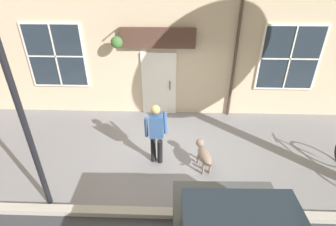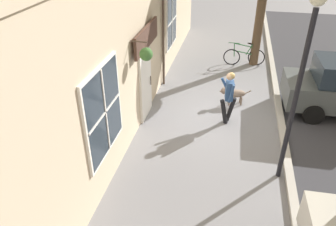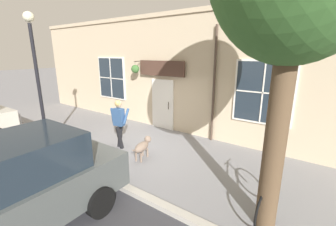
{
  "view_description": "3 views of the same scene",
  "coord_description": "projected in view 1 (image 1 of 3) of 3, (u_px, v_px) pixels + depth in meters",
  "views": [
    {
      "loc": [
        5.55,
        -0.01,
        4.52
      ],
      "look_at": [
        -0.18,
        -0.21,
        1.15
      ],
      "focal_mm": 28.0,
      "sensor_mm": 36.0,
      "label": 1
    },
    {
      "loc": [
        0.37,
        -9.2,
        5.45
      ],
      "look_at": [
        -1.14,
        -2.11,
        1.09
      ],
      "focal_mm": 35.0,
      "sensor_mm": 36.0,
      "label": 2
    },
    {
      "loc": [
        5.18,
        5.06,
        3.15
      ],
      "look_at": [
        -0.13,
        1.19,
        1.38
      ],
      "focal_mm": 24.0,
      "sensor_mm": 36.0,
      "label": 3
    }
  ],
  "objects": [
    {
      "name": "storefront_facade",
      "position": [
        177.0,
        43.0,
        7.91
      ],
      "size": [
        0.95,
        18.0,
        4.67
      ],
      "color": "#C6B293",
      "rests_on": "ground_plane"
    },
    {
      "name": "dog_on_leash",
      "position": [
        204.0,
        154.0,
        6.42
      ],
      "size": [
        1.06,
        0.43,
        0.63
      ],
      "color": "#7F6B5B",
      "rests_on": "ground_plane"
    },
    {
      "name": "ground_plane",
      "position": [
        175.0,
        153.0,
        7.08
      ],
      "size": [
        90.0,
        90.0,
        0.0
      ],
      "primitive_type": "plane",
      "color": "gray"
    },
    {
      "name": "pedestrian_walking",
      "position": [
        156.0,
        130.0,
        6.28
      ],
      "size": [
        0.54,
        0.55,
        1.66
      ],
      "color": "black",
      "rests_on": "ground_plane"
    },
    {
      "name": "street_lamp",
      "position": [
        9.0,
        77.0,
        4.18
      ],
      "size": [
        0.32,
        0.32,
        4.37
      ],
      "color": "black",
      "rests_on": "ground_plane"
    }
  ]
}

